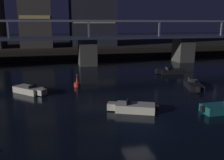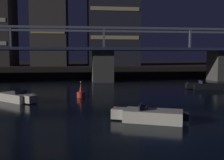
{
  "view_description": "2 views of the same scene",
  "coord_description": "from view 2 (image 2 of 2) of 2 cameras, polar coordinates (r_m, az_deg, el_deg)",
  "views": [
    {
      "loc": [
        -6.67,
        -18.69,
        8.82
      ],
      "look_at": [
        0.63,
        12.91,
        1.29
      ],
      "focal_mm": 39.57,
      "sensor_mm": 36.0,
      "label": 1
    },
    {
      "loc": [
        -3.86,
        -13.2,
        4.4
      ],
      "look_at": [
        -0.45,
        15.42,
        1.86
      ],
      "focal_mm": 42.19,
      "sensor_mm": 36.0,
      "label": 2
    }
  ],
  "objects": [
    {
      "name": "ground_plane",
      "position": [
        14.44,
        9.28,
        -12.78
      ],
      "size": [
        400.0,
        400.0,
        0.0
      ],
      "primitive_type": "plane",
      "color": "black"
    },
    {
      "name": "far_riverbank",
      "position": [
        94.79,
        -4.47,
        3.02
      ],
      "size": [
        240.0,
        80.0,
        2.2
      ],
      "primitive_type": "cube",
      "color": "black",
      "rests_on": "ground"
    },
    {
      "name": "speedboat_mid_left",
      "position": [
        27.72,
        -19.83,
        -3.54
      ],
      "size": [
        4.43,
        4.34,
        1.16
      ],
      "color": "beige",
      "rests_on": "ground"
    },
    {
      "name": "river_bridge",
      "position": [
        46.8,
        -2.08,
        4.68
      ],
      "size": [
        95.38,
        6.4,
        9.38
      ],
      "color": "#4C4944",
      "rests_on": "ground"
    },
    {
      "name": "speedboat_near_center",
      "position": [
        18.29,
        8.2,
        -7.61
      ],
      "size": [
        5.05,
        3.16,
        1.16
      ],
      "color": "beige",
      "rests_on": "ground"
    },
    {
      "name": "speedboat_far_left",
      "position": [
        38.32,
        19.52,
        -1.23
      ],
      "size": [
        5.23,
        2.22,
        1.16
      ],
      "color": "black",
      "rests_on": "ground"
    },
    {
      "name": "channel_buoy",
      "position": [
        28.87,
        -6.74,
        -2.81
      ],
      "size": [
        0.9,
        0.9,
        1.76
      ],
      "color": "red",
      "rests_on": "ground"
    }
  ]
}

